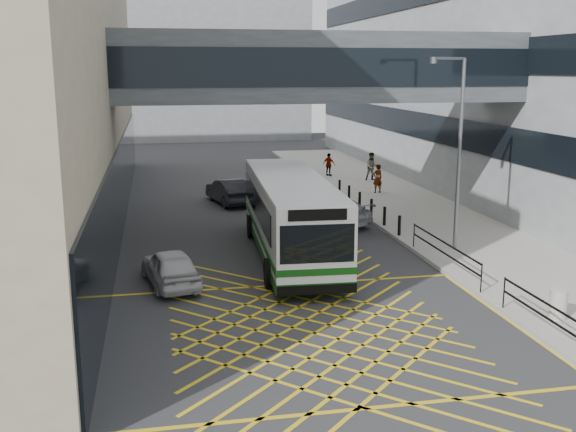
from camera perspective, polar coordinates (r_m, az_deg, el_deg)
ground at (r=19.69m, az=2.28°, el=-9.89°), size 120.00×120.00×0.00m
building_far at (r=77.76m, az=-9.73°, el=13.36°), size 28.00×16.00×18.00m
skybridge at (r=30.59m, az=2.68°, el=12.45°), size 20.00×4.10×3.00m
pavement at (r=36.07m, az=10.71°, el=0.37°), size 6.00×54.00×0.16m
box_junction at (r=19.69m, az=2.29°, el=-9.88°), size 12.00×9.00×0.01m
bus at (r=27.00m, az=0.20°, el=0.16°), size 3.34×11.70×3.25m
car_white at (r=23.98m, az=-9.92°, el=-4.26°), size 2.49×4.45×1.34m
car_dark at (r=38.04m, az=-5.04°, el=2.11°), size 2.69×4.77×1.41m
car_silver at (r=33.00m, az=3.83°, el=0.53°), size 3.53×4.81×1.38m
street_lamp at (r=27.91m, az=14.09°, el=6.06°), size 1.74×0.69×7.73m
litter_bin at (r=21.72m, az=21.91°, el=-6.95°), size 0.51×0.51×0.89m
kerb_railings at (r=23.07m, az=16.33°, el=-4.71°), size 0.05×12.54×1.00m
bollards at (r=35.04m, az=6.56°, el=1.04°), size 0.14×10.14×0.90m
pedestrian_a at (r=40.63m, az=7.59°, el=3.16°), size 0.78×0.63×1.71m
pedestrian_b at (r=45.15m, az=7.13°, el=4.18°), size 0.93×0.58×1.84m
pedestrian_c at (r=46.79m, az=3.49°, el=4.37°), size 0.98×0.97×1.57m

